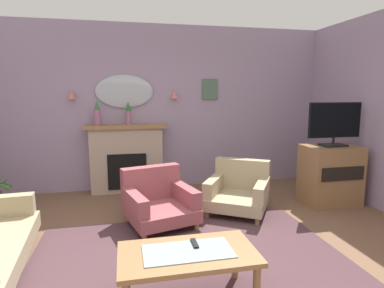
% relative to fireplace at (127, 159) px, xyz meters
% --- Properties ---
extents(floor, '(6.98, 6.94, 0.10)m').
position_rel_fireplace_xyz_m(floor, '(0.58, -2.80, -0.62)').
color(floor, brown).
rests_on(floor, ground).
extents(wall_back, '(6.98, 0.10, 2.85)m').
position_rel_fireplace_xyz_m(wall_back, '(0.58, 0.22, 0.85)').
color(wall_back, '#9E8CA8').
rests_on(wall_back, ground).
extents(patterned_rug, '(3.20, 2.40, 0.01)m').
position_rel_fireplace_xyz_m(patterned_rug, '(0.58, -2.60, -0.56)').
color(patterned_rug, '#4C3338').
rests_on(patterned_rug, ground).
extents(fireplace, '(1.36, 0.36, 1.16)m').
position_rel_fireplace_xyz_m(fireplace, '(0.00, 0.00, 0.00)').
color(fireplace, tan).
rests_on(fireplace, ground).
extents(mantel_vase_right, '(0.11, 0.11, 0.41)m').
position_rel_fireplace_xyz_m(mantel_vase_right, '(-0.45, -0.03, 0.78)').
color(mantel_vase_right, '#9E6084').
rests_on(mantel_vase_right, fireplace).
extents(mantel_vase_left, '(0.10, 0.10, 0.39)m').
position_rel_fireplace_xyz_m(mantel_vase_left, '(0.05, -0.03, 0.80)').
color(mantel_vase_left, '#9E6084').
rests_on(mantel_vase_left, fireplace).
extents(wall_mirror, '(0.96, 0.06, 0.56)m').
position_rel_fireplace_xyz_m(wall_mirror, '(-0.00, 0.14, 1.14)').
color(wall_mirror, '#B2BCC6').
extents(wall_sconce_left, '(0.14, 0.14, 0.14)m').
position_rel_fireplace_xyz_m(wall_sconce_left, '(-0.85, 0.09, 1.09)').
color(wall_sconce_left, '#D17066').
extents(wall_sconce_right, '(0.14, 0.14, 0.14)m').
position_rel_fireplace_xyz_m(wall_sconce_right, '(0.85, 0.09, 1.09)').
color(wall_sconce_right, '#D17066').
extents(framed_picture, '(0.28, 0.03, 0.36)m').
position_rel_fireplace_xyz_m(framed_picture, '(1.50, 0.15, 1.18)').
color(framed_picture, '#4C6B56').
extents(coffee_table, '(1.10, 0.60, 0.45)m').
position_rel_fireplace_xyz_m(coffee_table, '(0.43, -3.13, -0.19)').
color(coffee_table, olive).
rests_on(coffee_table, ground).
extents(tv_remote, '(0.04, 0.16, 0.02)m').
position_rel_fireplace_xyz_m(tv_remote, '(0.51, -3.03, -0.12)').
color(tv_remote, black).
rests_on(tv_remote, coffee_table).
extents(armchair_in_corner, '(0.99, 1.00, 0.71)m').
position_rel_fireplace_xyz_m(armchair_in_corner, '(0.37, -1.48, -0.27)').
color(armchair_in_corner, '#934C51').
rests_on(armchair_in_corner, ground).
extents(armchair_by_coffee_table, '(1.11, 1.12, 0.71)m').
position_rel_fireplace_xyz_m(armchair_by_coffee_table, '(1.55, -1.27, -0.27)').
color(armchair_by_coffee_table, tan).
rests_on(armchair_by_coffee_table, ground).
extents(tv_cabinet, '(0.80, 0.57, 0.90)m').
position_rel_fireplace_xyz_m(tv_cabinet, '(3.02, -1.29, -0.12)').
color(tv_cabinet, olive).
rests_on(tv_cabinet, ground).
extents(tv_flatscreen, '(0.84, 0.24, 0.65)m').
position_rel_fireplace_xyz_m(tv_flatscreen, '(3.02, -1.31, 0.68)').
color(tv_flatscreen, black).
rests_on(tv_flatscreen, tv_cabinet).
extents(potted_plant_small_fern, '(0.31, 0.32, 0.50)m').
position_rel_fireplace_xyz_m(potted_plant_small_fern, '(-1.81, -0.53, -0.31)').
color(potted_plant_small_fern, silver).
rests_on(potted_plant_small_fern, ground).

